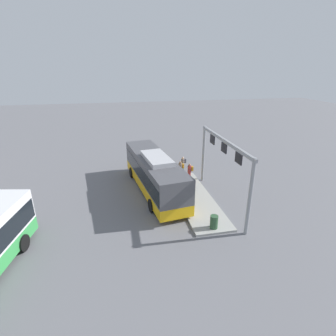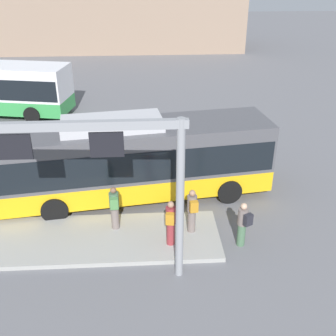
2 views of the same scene
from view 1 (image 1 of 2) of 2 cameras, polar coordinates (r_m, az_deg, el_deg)
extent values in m
plane|color=slate|center=(22.80, -2.95, -5.01)|extent=(120.00, 120.00, 0.00)
cube|color=#9E9E99|center=(21.58, 5.73, -6.49)|extent=(10.00, 2.80, 0.16)
cube|color=#EAAD14|center=(22.47, -2.98, -3.24)|extent=(11.04, 3.98, 0.85)
cube|color=#4C4C51|center=(21.93, -3.05, 0.02)|extent=(11.04, 3.98, 1.90)
cube|color=black|center=(22.00, -3.04, -0.46)|extent=(10.83, 3.99, 1.20)
cube|color=black|center=(26.91, -6.40, 3.79)|extent=(0.34, 2.11, 1.50)
cube|color=#B7B7BC|center=(20.81, -2.47, 2.15)|extent=(3.99, 2.26, 0.36)
cube|color=orange|center=(26.60, -6.44, 5.50)|extent=(0.36, 1.75, 0.28)
cylinder|color=black|center=(25.52, -7.91, -0.98)|extent=(1.03, 0.44, 1.00)
cylinder|color=black|center=(26.06, -2.75, -0.31)|extent=(1.03, 0.44, 1.00)
cylinder|color=black|center=(19.56, -3.61, -8.16)|extent=(1.03, 0.44, 1.00)
cylinder|color=black|center=(20.25, 2.97, -7.03)|extent=(1.03, 0.44, 1.00)
cylinder|color=black|center=(17.97, -29.06, -14.11)|extent=(1.04, 0.49, 1.00)
cylinder|color=slate|center=(24.83, 2.65, -1.23)|extent=(0.31, 0.31, 0.85)
cylinder|color=slate|center=(24.56, 2.68, 0.33)|extent=(0.38, 0.38, 0.60)
sphere|color=#9E755B|center=(24.42, 2.69, 1.23)|extent=(0.22, 0.22, 0.22)
cube|color=#BF7F1E|center=(24.64, 3.24, 0.47)|extent=(0.30, 0.22, 0.40)
cylinder|color=maroon|center=(24.31, 4.65, -1.80)|extent=(0.32, 0.32, 0.85)
cylinder|color=maroon|center=(24.03, 4.70, -0.21)|extent=(0.39, 0.39, 0.60)
sphere|color=#9E755B|center=(23.88, 4.73, 0.71)|extent=(0.22, 0.22, 0.22)
cube|color=#BF7F1E|center=(24.06, 5.32, -0.13)|extent=(0.30, 0.22, 0.40)
cylinder|color=#476B4C|center=(26.52, 3.20, -0.10)|extent=(0.38, 0.38, 0.85)
cylinder|color=slate|center=(26.26, 3.23, 1.37)|extent=(0.46, 0.46, 0.60)
sphere|color=tan|center=(26.12, 3.25, 2.22)|extent=(0.22, 0.22, 0.22)
cube|color=#26262D|center=(26.42, 3.65, 1.56)|extent=(0.33, 0.29, 0.40)
cylinder|color=slate|center=(22.36, 3.46, -3.91)|extent=(0.30, 0.30, 0.85)
cylinder|color=#476B4C|center=(22.06, 3.50, -2.21)|extent=(0.37, 0.37, 0.60)
sphere|color=brown|center=(21.90, 3.53, -1.23)|extent=(0.22, 0.22, 0.22)
cube|color=#4C8447|center=(22.14, 4.14, -2.06)|extent=(0.30, 0.20, 0.40)
cylinder|color=gray|center=(16.83, 17.43, -6.27)|extent=(0.24, 0.24, 5.20)
cylinder|color=gray|center=(24.14, 7.75, 3.03)|extent=(0.24, 0.24, 5.20)
cube|color=gray|center=(19.58, 12.25, 5.86)|extent=(9.09, 0.20, 0.24)
cube|color=black|center=(17.68, 15.15, 2.05)|extent=(0.90, 0.08, 0.70)
cube|color=black|center=(19.73, 12.12, 4.32)|extent=(0.90, 0.08, 0.70)
cube|color=black|center=(21.85, 9.67, 6.16)|extent=(0.90, 0.08, 0.70)
cylinder|color=#2D5133|center=(17.71, 10.00, -11.51)|extent=(0.52, 0.52, 0.90)
camera|label=2|loc=(27.29, 30.44, 16.21)|focal=44.44mm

